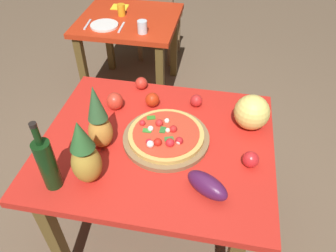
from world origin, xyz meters
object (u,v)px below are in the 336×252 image
object	(u,v)px
display_table	(157,153)
pizza_board	(166,138)
pineapple_right	(99,121)
fork_utensil	(88,24)
pizza	(166,135)
tomato_at_corner	(251,159)
pineapple_left	(85,155)
tomato_near_board	(152,100)
background_table	(130,32)
bell_pepper	(115,101)
tomato_beside_pepper	(141,83)
tomato_by_bottle	(196,101)
napkin_folded	(120,7)
dinner_plate	(104,25)
drinking_glass_water	(142,27)
knife_utensil	(121,27)
dining_chair	(157,17)
eggplant	(207,185)
melon	(252,112)
wine_bottle	(47,164)
drinking_glass_juice	(121,10)

from	to	relation	value
display_table	pizza_board	xyz separation A→B (m)	(0.05, 0.01, 0.10)
pineapple_right	fork_utensil	xyz separation A→B (m)	(-0.56, 1.25, -0.15)
pizza	tomato_at_corner	distance (m)	0.42
pineapple_left	tomato_near_board	xyz separation A→B (m)	(0.16, 0.56, -0.11)
background_table	bell_pepper	xyz separation A→B (m)	(0.25, -1.15, 0.17)
display_table	tomato_beside_pepper	world-z (taller)	tomato_beside_pepper
pineapple_right	bell_pepper	bearing A→B (deg)	95.13
tomato_by_bottle	napkin_folded	xyz separation A→B (m)	(-0.82, 1.24, -0.03)
tomato_near_board	napkin_folded	xyz separation A→B (m)	(-0.58, 1.28, -0.04)
tomato_by_bottle	tomato_near_board	bearing A→B (deg)	-169.42
background_table	tomato_near_board	bearing A→B (deg)	-67.73
display_table	pineapple_left	distance (m)	0.45
dinner_plate	tomato_at_corner	bearing A→B (deg)	-47.90
drinking_glass_water	knife_utensil	bearing A→B (deg)	163.83
dining_chair	tomato_at_corner	xyz separation A→B (m)	(0.89, -2.05, 0.28)
knife_utensil	pizza_board	bearing A→B (deg)	-65.79
tomato_by_bottle	tomato_beside_pepper	xyz separation A→B (m)	(-0.34, 0.11, 0.00)
tomato_by_bottle	tomato_near_board	distance (m)	0.25
tomato_near_board	drinking_glass_water	world-z (taller)	drinking_glass_water
tomato_by_bottle	tomato_at_corner	size ratio (longest dim) A/B	0.90
pineapple_right	tomato_at_corner	distance (m)	0.72
drinking_glass_water	pizza_board	bearing A→B (deg)	-70.30
tomato_beside_pepper	napkin_folded	bearing A→B (deg)	112.97
eggplant	tomato_beside_pepper	distance (m)	0.83
pizza	tomato_near_board	distance (m)	0.29
knife_utensil	fork_utensil	bearing A→B (deg)	177.66
bell_pepper	fork_utensil	distance (m)	1.10
melon	eggplant	size ratio (longest dim) A/B	0.91
melon	tomato_beside_pepper	distance (m)	0.68
eggplant	tomato_at_corner	distance (m)	0.26
tomato_at_corner	fork_utensil	bearing A→B (deg)	135.43
pineapple_right	tomato_at_corner	xyz separation A→B (m)	(0.71, 0.00, -0.12)
bell_pepper	tomato_at_corner	world-z (taller)	bell_pepper
pineapple_left	eggplant	world-z (taller)	pineapple_left
background_table	pineapple_left	size ratio (longest dim) A/B	2.41
melon	dining_chair	bearing A→B (deg)	116.50
background_table	pineapple_right	world-z (taller)	pineapple_right
bell_pepper	fork_utensil	bearing A→B (deg)	119.05
pineapple_left	background_table	bearing A→B (deg)	99.95
dinner_plate	knife_utensil	world-z (taller)	dinner_plate
display_table	tomato_beside_pepper	distance (m)	0.48
wine_bottle	knife_utensil	size ratio (longest dim) A/B	1.99
pineapple_left	knife_utensil	xyz separation A→B (m)	(-0.29, 1.47, -0.15)
pineapple_right	drinking_glass_juice	xyz separation A→B (m)	(-0.34, 1.47, -0.11)
tomato_at_corner	drinking_glass_juice	bearing A→B (deg)	125.61
pizza	pineapple_right	xyz separation A→B (m)	(-0.30, -0.09, 0.12)
tomato_near_board	tomato_at_corner	bearing A→B (deg)	-32.85
napkin_folded	tomato_beside_pepper	bearing A→B (deg)	-67.03
eggplant	drinking_glass_juice	bearing A→B (deg)	117.75
pineapple_left	pineapple_right	xyz separation A→B (m)	(-0.01, 0.21, 0.01)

